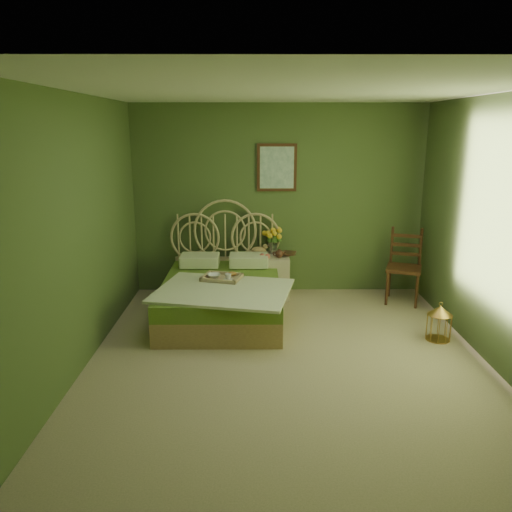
{
  "coord_description": "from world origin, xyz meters",
  "views": [
    {
      "loc": [
        -0.34,
        -4.63,
        2.29
      ],
      "look_at": [
        -0.31,
        1.0,
        0.83
      ],
      "focal_mm": 35.0,
      "sensor_mm": 36.0,
      "label": 1
    }
  ],
  "objects_px": {
    "bed": "(222,293)",
    "nightstand": "(270,271)",
    "chair": "(403,261)",
    "birdcage": "(439,323)"
  },
  "relations": [
    {
      "from": "bed",
      "to": "nightstand",
      "type": "distance_m",
      "value": 0.98
    },
    {
      "from": "nightstand",
      "to": "birdcage",
      "type": "bearing_deg",
      "value": -39.74
    },
    {
      "from": "chair",
      "to": "nightstand",
      "type": "bearing_deg",
      "value": -167.08
    },
    {
      "from": "nightstand",
      "to": "chair",
      "type": "relative_size",
      "value": 1.02
    },
    {
      "from": "chair",
      "to": "bed",
      "type": "bearing_deg",
      "value": -147.43
    },
    {
      "from": "bed",
      "to": "birdcage",
      "type": "relative_size",
      "value": 5.36
    },
    {
      "from": "bed",
      "to": "nightstand",
      "type": "xyz_separation_m",
      "value": [
        0.62,
        0.76,
        0.07
      ]
    },
    {
      "from": "bed",
      "to": "chair",
      "type": "distance_m",
      "value": 2.46
    },
    {
      "from": "bed",
      "to": "nightstand",
      "type": "bearing_deg",
      "value": 50.95
    },
    {
      "from": "chair",
      "to": "birdcage",
      "type": "relative_size",
      "value": 2.49
    }
  ]
}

